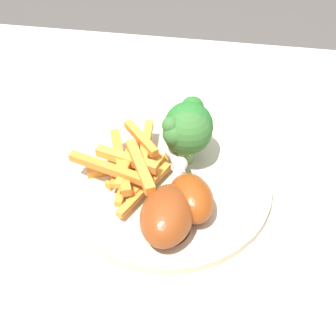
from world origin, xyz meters
TOP-DOWN VIEW (x-y plane):
  - dining_table at (0.00, 0.00)m, footprint 1.20×0.81m
  - dinner_plate at (0.02, 0.05)m, footprint 0.26×0.26m
  - broccoli_floret_front at (0.04, 0.09)m, footprint 0.06×0.07m
  - broccoli_floret_middle at (0.04, 0.08)m, footprint 0.04×0.04m
  - broccoli_floret_back at (0.04, 0.08)m, footprint 0.06×0.06m
  - carrot_fries_pile at (-0.02, 0.04)m, footprint 0.12×0.15m
  - chicken_drumstick_near at (0.03, -0.03)m, footprint 0.06×0.14m
  - chicken_drumstick_far at (0.06, 0.01)m, footprint 0.08×0.13m

SIDE VIEW (x-z plane):
  - dining_table at x=0.00m, z-range 0.27..1.01m
  - dinner_plate at x=0.02m, z-range 0.74..0.76m
  - chicken_drumstick_far at x=0.06m, z-range 0.76..0.80m
  - carrot_fries_pile at x=-0.02m, z-range 0.76..0.80m
  - chicken_drumstick_near at x=0.03m, z-range 0.76..0.80m
  - broccoli_floret_middle at x=0.04m, z-range 0.76..0.83m
  - broccoli_floret_back at x=0.04m, z-range 0.77..0.85m
  - broccoli_floret_front at x=0.04m, z-range 0.77..0.85m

